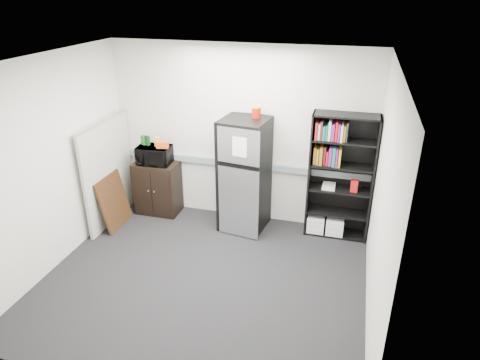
{
  "coord_description": "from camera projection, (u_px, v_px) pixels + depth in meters",
  "views": [
    {
      "loc": [
        1.62,
        -4.15,
        3.43
      ],
      "look_at": [
        0.23,
        0.9,
        1.02
      ],
      "focal_mm": 32.0,
      "sensor_mm": 36.0,
      "label": 1
    }
  ],
  "objects": [
    {
      "name": "wall_right",
      "position": [
        382.0,
        205.0,
        4.41
      ],
      "size": [
        0.02,
        3.5,
        2.7
      ],
      "primitive_type": "cube",
      "color": "silver",
      "rests_on": "floor"
    },
    {
      "name": "electrical_raceway",
      "position": [
        240.0,
        164.0,
        6.59
      ],
      "size": [
        3.92,
        0.05,
        0.1
      ],
      "primitive_type": "cube",
      "color": "gray",
      "rests_on": "wall_back"
    },
    {
      "name": "floor",
      "position": [
        204.0,
        279.0,
        5.46
      ],
      "size": [
        4.0,
        4.0,
        0.0
      ],
      "primitive_type": "plane",
      "color": "black",
      "rests_on": "ground"
    },
    {
      "name": "snack_box_b",
      "position": [
        147.0,
        140.0,
        6.62
      ],
      "size": [
        0.08,
        0.07,
        0.15
      ],
      "primitive_type": "cube",
      "rotation": [
        0.0,
        0.0,
        -0.3
      ],
      "color": "#0C3512",
      "rests_on": "microwave"
    },
    {
      "name": "wall_left",
      "position": [
        50.0,
        165.0,
        5.38
      ],
      "size": [
        0.02,
        3.5,
        2.7
      ],
      "primitive_type": "cube",
      "color": "silver",
      "rests_on": "floor"
    },
    {
      "name": "snack_box_a",
      "position": [
        143.0,
        140.0,
        6.64
      ],
      "size": [
        0.08,
        0.07,
        0.15
      ],
      "primitive_type": "cube",
      "rotation": [
        0.0,
        0.0,
        -0.33
      ],
      "color": "#1B5B1A",
      "rests_on": "microwave"
    },
    {
      "name": "snack_bag",
      "position": [
        162.0,
        145.0,
        6.52
      ],
      "size": [
        0.2,
        0.14,
        0.1
      ],
      "primitive_type": "cube",
      "rotation": [
        0.0,
        0.0,
        0.24
      ],
      "color": "#DE5116",
      "rests_on": "microwave"
    },
    {
      "name": "cubicle_partition",
      "position": [
        109.0,
        172.0,
        6.52
      ],
      "size": [
        0.06,
        1.3,
        1.62
      ],
      "color": "#9D9A8B",
      "rests_on": "floor"
    },
    {
      "name": "refrigerator",
      "position": [
        244.0,
        175.0,
        6.31
      ],
      "size": [
        0.73,
        0.75,
        1.72
      ],
      "rotation": [
        0.0,
        0.0,
        -0.14
      ],
      "color": "black",
      "rests_on": "floor"
    },
    {
      "name": "wall_note",
      "position": [
        218.0,
        121.0,
        6.42
      ],
      "size": [
        0.14,
        0.0,
        0.1
      ],
      "primitive_type": "cube",
      "color": "white",
      "rests_on": "wall_back"
    },
    {
      "name": "microwave",
      "position": [
        154.0,
        155.0,
        6.66
      ],
      "size": [
        0.54,
        0.39,
        0.28
      ],
      "primitive_type": "imported",
      "rotation": [
        0.0,
        0.0,
        0.08
      ],
      "color": "black",
      "rests_on": "cabinet"
    },
    {
      "name": "framed_poster",
      "position": [
        114.0,
        201.0,
        6.51
      ],
      "size": [
        0.2,
        0.64,
        0.82
      ],
      "rotation": [
        0.0,
        -0.2,
        0.0
      ],
      "color": "black",
      "rests_on": "floor"
    },
    {
      "name": "snack_box_c",
      "position": [
        157.0,
        142.0,
        6.59
      ],
      "size": [
        0.07,
        0.06,
        0.14
      ],
      "primitive_type": "cube",
      "rotation": [
        0.0,
        0.0,
        0.09
      ],
      "color": "gold",
      "rests_on": "microwave"
    },
    {
      "name": "bookshelf",
      "position": [
        339.0,
        174.0,
        6.06
      ],
      "size": [
        0.9,
        0.34,
        1.85
      ],
      "color": "black",
      "rests_on": "floor"
    },
    {
      "name": "coffee_can",
      "position": [
        256.0,
        111.0,
        5.99
      ],
      "size": [
        0.13,
        0.13,
        0.18
      ],
      "color": "#AD1507",
      "rests_on": "refrigerator"
    },
    {
      "name": "wall_back",
      "position": [
        240.0,
        136.0,
        6.43
      ],
      "size": [
        4.0,
        0.02,
        2.7
      ],
      "primitive_type": "cube",
      "color": "silver",
      "rests_on": "floor"
    },
    {
      "name": "ceiling",
      "position": [
        195.0,
        63.0,
        4.33
      ],
      "size": [
        4.0,
        3.5,
        0.02
      ],
      "primitive_type": "cube",
      "color": "white",
      "rests_on": "wall_back"
    },
    {
      "name": "cabinet",
      "position": [
        158.0,
        188.0,
        6.91
      ],
      "size": [
        0.69,
        0.46,
        0.86
      ],
      "color": "black",
      "rests_on": "floor"
    }
  ]
}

